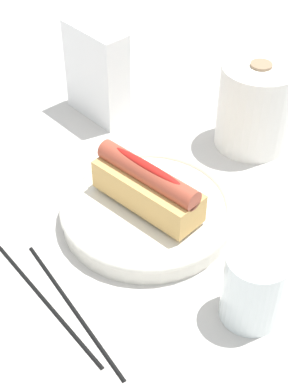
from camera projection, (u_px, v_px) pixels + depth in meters
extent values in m
plane|color=beige|center=(147.00, 220.00, 0.76)|extent=(2.40, 2.40, 0.00)
cylinder|color=silver|center=(144.00, 214.00, 0.75)|extent=(0.22, 0.22, 0.02)
torus|color=silver|center=(144.00, 207.00, 0.75)|extent=(0.23, 0.23, 0.01)
cube|color=tan|center=(144.00, 192.00, 0.73)|extent=(0.15, 0.07, 0.04)
cylinder|color=#A84733|center=(144.00, 175.00, 0.71)|extent=(0.15, 0.04, 0.03)
ellipsoid|color=red|center=(144.00, 167.00, 0.70)|extent=(0.11, 0.02, 0.01)
cylinder|color=white|center=(254.00, 287.00, 0.62)|extent=(0.07, 0.07, 0.09)
cylinder|color=silver|center=(251.00, 300.00, 0.64)|extent=(0.06, 0.06, 0.04)
cylinder|color=white|center=(255.00, 106.00, 0.85)|extent=(0.11, 0.11, 0.13)
cylinder|color=#997A5B|center=(261.00, 65.00, 0.80)|extent=(0.03, 0.03, 0.00)
cube|color=white|center=(97.00, 73.00, 0.90)|extent=(0.12, 0.06, 0.15)
cylinder|color=black|center=(73.00, 307.00, 0.65)|extent=(0.21, 0.08, 0.01)
cylinder|color=black|center=(46.00, 301.00, 0.66)|extent=(0.21, 0.06, 0.01)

